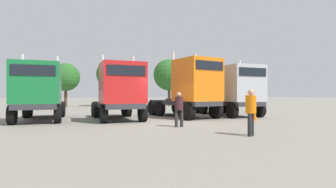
{
  "coord_description": "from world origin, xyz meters",
  "views": [
    {
      "loc": [
        -4.49,
        -13.52,
        1.61
      ],
      "look_at": [
        1.65,
        3.99,
        1.6
      ],
      "focal_mm": 27.89,
      "sensor_mm": 36.0,
      "label": 1
    }
  ],
  "objects": [
    {
      "name": "ground",
      "position": [
        0.0,
        0.0,
        0.0
      ],
      "size": [
        200.0,
        200.0,
        0.0
      ],
      "primitive_type": "plane",
      "color": "gray"
    },
    {
      "name": "semi_truck_green",
      "position": [
        -6.57,
        3.22,
        1.75
      ],
      "size": [
        2.56,
        6.45,
        3.94
      ],
      "rotation": [
        0.0,
        0.0,
        -1.57
      ],
      "color": "#333338",
      "rests_on": "ground"
    },
    {
      "name": "semi_truck_red",
      "position": [
        -2.04,
        2.25,
        1.76
      ],
      "size": [
        2.79,
        6.16,
        4.0
      ],
      "rotation": [
        0.0,
        0.0,
        -1.53
      ],
      "color": "#333338",
      "rests_on": "ground"
    },
    {
      "name": "semi_truck_silver",
      "position": [
        6.27,
        2.55,
        1.87
      ],
      "size": [
        2.66,
        6.44,
        4.16
      ],
      "rotation": [
        0.0,
        0.0,
        -1.55
      ],
      "color": "#333338",
      "rests_on": "ground"
    },
    {
      "name": "traffic_cone_near",
      "position": [
        5.71,
        -0.31,
        0.3
      ],
      "size": [
        0.36,
        0.36,
        0.6
      ],
      "primitive_type": "cone",
      "color": "#F2590C",
      "rests_on": "ground"
    },
    {
      "name": "visitor_in_hivis",
      "position": [
        1.82,
        -5.15,
        1.04
      ],
      "size": [
        0.56,
        0.56,
        1.79
      ],
      "rotation": [
        0.0,
        0.0,
        2.2
      ],
      "color": "#242424",
      "rests_on": "ground"
    },
    {
      "name": "semi_truck_orange",
      "position": [
        2.79,
        2.37,
        2.04
      ],
      "size": [
        3.66,
        6.32,
        4.47
      ],
      "rotation": [
        0.0,
        0.0,
        -1.37
      ],
      "color": "#333338",
      "rests_on": "ground"
    },
    {
      "name": "oak_far_right",
      "position": [
        7.3,
        19.61,
        4.18
      ],
      "size": [
        4.24,
        4.24,
        6.31
      ],
      "color": "#4C3823",
      "rests_on": "ground"
    },
    {
      "name": "oak_far_left",
      "position": [
        -5.78,
        21.2,
        3.68
      ],
      "size": [
        3.44,
        3.44,
        5.42
      ],
      "color": "#4C3823",
      "rests_on": "ground"
    },
    {
      "name": "visitor_with_camera",
      "position": [
        0.21,
        -1.73,
        0.98
      ],
      "size": [
        0.44,
        0.41,
        1.69
      ],
      "rotation": [
        0.0,
        0.0,
        4.73
      ],
      "color": "#2A2A2A",
      "rests_on": "ground"
    },
    {
      "name": "oak_far_centre",
      "position": [
        -0.43,
        21.08,
        4.18
      ],
      "size": [
        3.42,
        3.42,
        5.92
      ],
      "color": "#4C3823",
      "rests_on": "ground"
    }
  ]
}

